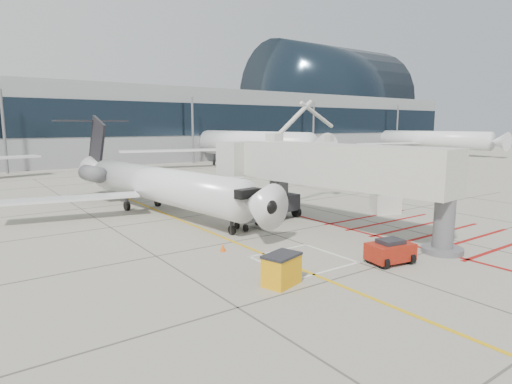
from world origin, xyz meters
TOP-DOWN VIEW (x-y plane):
  - ground_plane at (0.00, 0.00)m, footprint 260.00×260.00m
  - regional_jet at (-3.08, 12.28)m, footprint 26.48×31.77m
  - jet_bridge at (4.25, 1.93)m, footprint 11.40×20.00m
  - pushback_tug at (1.22, -3.99)m, footprint 2.47×1.79m
  - spill_bin at (-5.12, -3.10)m, footprint 1.86×1.50m
  - baggage_cart at (-0.28, 6.12)m, footprint 2.16×1.38m
  - ground_power_unit at (11.19, 4.04)m, footprint 2.45×1.94m
  - cone_nose at (-4.60, 2.73)m, footprint 0.31×0.31m
  - cone_side at (2.25, 8.93)m, footprint 0.38×0.38m
  - terminal_building at (10.00, 70.00)m, footprint 180.00×28.00m
  - terminal_glass_band at (10.00, 55.95)m, footprint 180.00×0.10m
  - terminal_dome at (70.00, 70.00)m, footprint 40.00×28.00m
  - bg_aircraft_c at (24.31, 46.00)m, footprint 39.55×43.95m
  - bg_aircraft_e at (78.05, 46.00)m, footprint 36.89×40.99m

SIDE VIEW (x-z plane):
  - ground_plane at x=0.00m, z-range 0.00..0.00m
  - cone_nose at x=-4.60m, z-range 0.00..0.43m
  - cone_side at x=2.25m, z-range 0.00..0.52m
  - pushback_tug at x=1.22m, z-range 0.00..1.32m
  - baggage_cart at x=-0.28m, z-range 0.00..1.35m
  - spill_bin at x=-5.12m, z-range 0.00..1.41m
  - ground_power_unit at x=11.19m, z-range 0.00..1.70m
  - jet_bridge at x=4.25m, z-range 0.00..7.60m
  - regional_jet at x=-3.08m, z-range 0.00..7.66m
  - bg_aircraft_e at x=78.05m, z-range 0.00..12.30m
  - bg_aircraft_c at x=24.31m, z-range 0.00..13.18m
  - terminal_building at x=10.00m, z-range 0.00..14.00m
  - terminal_glass_band at x=10.00m, z-range 5.00..11.00m
  - terminal_dome at x=70.00m, z-range 0.00..28.00m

